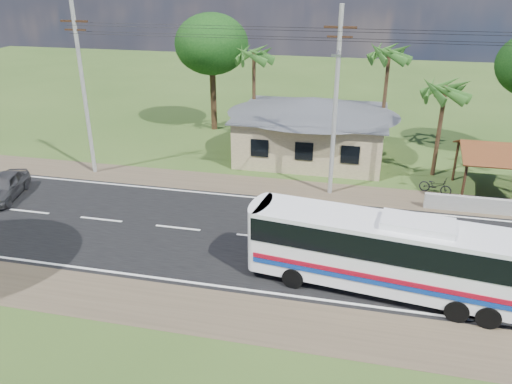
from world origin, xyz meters
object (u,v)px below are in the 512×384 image
at_px(coach_bus, 390,250).
at_px(small_car, 4,186).
at_px(motorcycle, 435,186).
at_px(waiting_shed, 504,152).

relative_size(coach_bus, small_car, 2.67).
distance_m(coach_bus, small_car, 22.87).
bearing_deg(coach_bus, small_car, 175.08).
xyz_separation_m(coach_bus, small_car, (-22.31, 4.84, -1.29)).
relative_size(motorcycle, small_car, 0.45).
distance_m(coach_bus, motorcycle, 11.74).
height_order(waiting_shed, motorcycle, waiting_shed).
xyz_separation_m(waiting_shed, coach_bus, (-6.77, -11.91, -0.70)).
bearing_deg(motorcycle, coach_bus, -175.34).
distance_m(waiting_shed, coach_bus, 13.71).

